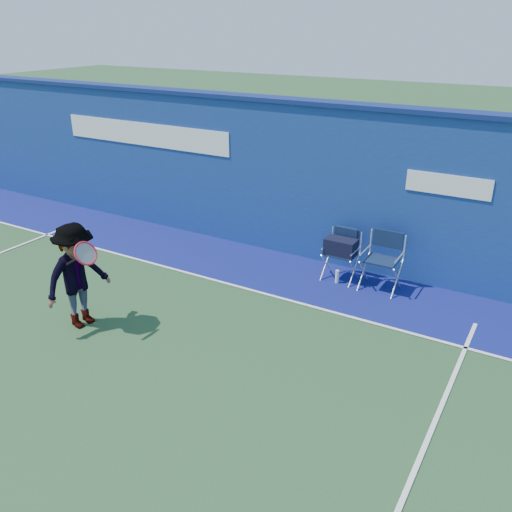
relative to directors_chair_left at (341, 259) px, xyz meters
The scene contains 8 objects.
ground 4.89m from the directors_chair_left, 114.32° to the right, with size 80.00×80.00×0.00m, color #274927.
stadium_wall 2.44m from the directors_chair_left, 159.29° to the left, with size 24.00×0.50×3.08m.
out_of_bounds_strip 2.07m from the directors_chair_left, behind, with size 24.00×1.80×0.01m, color navy.
court_lines 4.35m from the directors_chair_left, 117.59° to the right, with size 24.00×12.00×0.01m.
directors_chair_left is the anchor object (origin of this frame).
directors_chair_right 0.77m from the directors_chair_left, ahead, with size 0.61×0.55×1.03m.
water_bottle 0.33m from the directors_chair_left, 82.83° to the right, with size 0.07×0.07×0.25m, color white.
tennis_player 4.60m from the directors_chair_left, 128.88° to the right, with size 0.91×1.17×1.69m.
Camera 1 is at (5.25, -4.16, 4.43)m, focal length 38.00 mm.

